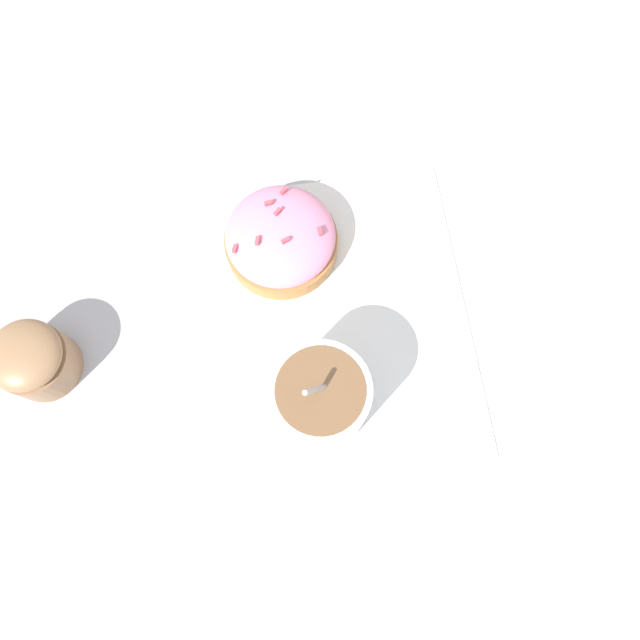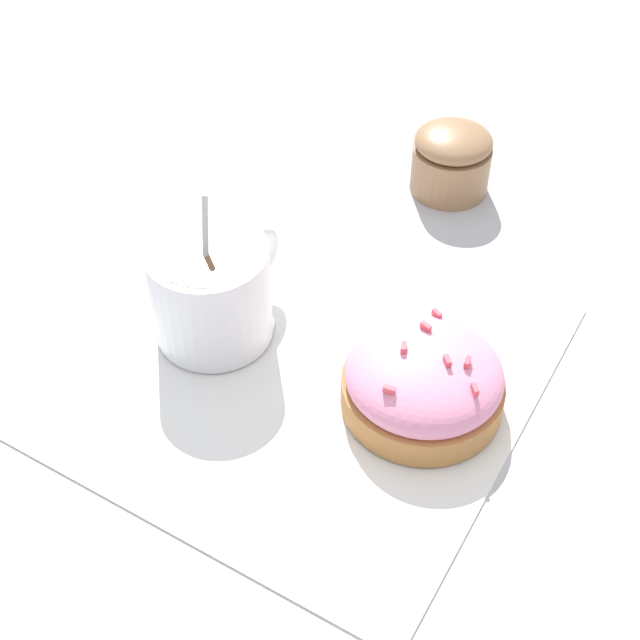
{
  "view_description": "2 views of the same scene",
  "coord_description": "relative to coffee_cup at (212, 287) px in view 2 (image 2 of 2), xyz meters",
  "views": [
    {
      "loc": [
        0.15,
        -0.0,
        0.54
      ],
      "look_at": [
        0.01,
        0.01,
        0.04
      ],
      "focal_mm": 35.0,
      "sensor_mm": 36.0,
      "label": 1
    },
    {
      "loc": [
        -0.22,
        0.32,
        0.44
      ],
      "look_at": [
        -0.0,
        -0.01,
        0.04
      ],
      "focal_mm": 50.0,
      "sensor_mm": 36.0,
      "label": 2
    }
  ],
  "objects": [
    {
      "name": "ground_plane",
      "position": [
        -0.07,
        -0.01,
        -0.04
      ],
      "size": [
        3.0,
        3.0,
        0.0
      ],
      "primitive_type": "plane",
      "color": "#B2B2B7"
    },
    {
      "name": "coffee_cup",
      "position": [
        0.0,
        0.0,
        0.0
      ],
      "size": [
        0.08,
        0.11,
        0.11
      ],
      "color": "white",
      "rests_on": "paper_napkin"
    },
    {
      "name": "frosted_pastry",
      "position": [
        -0.15,
        -0.02,
        -0.02
      ],
      "size": [
        0.1,
        0.1,
        0.05
      ],
      "color": "#B2753D",
      "rests_on": "paper_napkin"
    },
    {
      "name": "paper_napkin",
      "position": [
        -0.07,
        -0.01,
        -0.04
      ],
      "size": [
        0.3,
        0.31,
        0.0
      ],
      "color": "white",
      "rests_on": "ground_plane"
    },
    {
      "name": "sugar_bowl",
      "position": [
        -0.06,
        -0.24,
        -0.01
      ],
      "size": [
        0.06,
        0.06,
        0.06
      ],
      "color": "#99704C",
      "rests_on": "ground_plane"
    }
  ]
}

